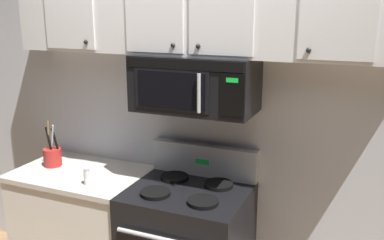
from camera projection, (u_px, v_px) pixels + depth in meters
name	position (u px, v px, depth m)	size (l,w,h in m)	color
back_wall	(209.00, 110.00, 2.97)	(5.20, 0.10, 2.70)	silver
over_range_microwave	(195.00, 83.00, 2.69)	(0.76, 0.43, 0.35)	black
upper_cabinets	(197.00, 9.00, 2.60)	(2.50, 0.36, 0.55)	silver
counter_segment	(85.00, 227.00, 3.20)	(0.93, 0.65, 0.90)	white
utensil_crock_red	(52.00, 156.00, 3.17)	(0.13, 0.13, 0.35)	red
salt_shaker	(87.00, 177.00, 2.83)	(0.04, 0.04, 0.11)	white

